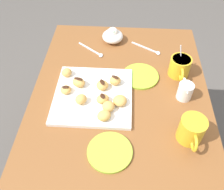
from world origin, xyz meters
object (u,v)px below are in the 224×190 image
(ice_cream_bowl, at_px, (113,36))
(beignet_8, at_px, (108,106))
(coffee_mug_mustard_left, at_px, (180,66))
(beignet_5, at_px, (66,90))
(cream_pitcher_white, at_px, (185,90))
(beignet_9, at_px, (104,116))
(beignet_7, at_px, (102,85))
(pastry_plate_square, at_px, (93,95))
(coffee_mug_mustard_right, at_px, (192,130))
(beignet_3, at_px, (115,80))
(beignet_4, at_px, (67,72))
(beignet_1, at_px, (81,99))
(beignet_2, at_px, (79,82))
(saucer_lime_right, at_px, (140,76))
(dining_table, at_px, (119,119))
(beignet_0, at_px, (103,99))
(beignet_6, at_px, (120,101))

(ice_cream_bowl, distance_m, beignet_8, 0.46)
(coffee_mug_mustard_left, distance_m, beignet_5, 0.50)
(cream_pitcher_white, height_order, beignet_9, cream_pitcher_white)
(beignet_7, xyz_separation_m, beignet_8, (0.11, 0.03, 0.00))
(pastry_plate_square, distance_m, coffee_mug_mustard_right, 0.40)
(beignet_5, distance_m, beignet_7, 0.15)
(ice_cream_bowl, bearing_deg, beignet_3, 5.25)
(coffee_mug_mustard_left, bearing_deg, beignet_7, -69.80)
(coffee_mug_mustard_left, distance_m, beignet_4, 0.49)
(beignet_1, xyz_separation_m, beignet_3, (-0.11, 0.13, -0.00))
(beignet_2, bearing_deg, cream_pitcher_white, 87.01)
(saucer_lime_right, xyz_separation_m, beignet_2, (0.08, -0.26, 0.03))
(coffee_mug_mustard_left, relative_size, coffee_mug_mustard_right, 1.03)
(dining_table, xyz_separation_m, beignet_5, (-0.01, -0.22, 0.17))
(ice_cream_bowl, xyz_separation_m, saucer_lime_right, (0.26, 0.14, -0.03))
(beignet_9, bearing_deg, saucer_lime_right, 150.37)
(dining_table, relative_size, cream_pitcher_white, 9.88)
(pastry_plate_square, height_order, beignet_5, beignet_5)
(beignet_2, bearing_deg, coffee_mug_mustard_right, 62.92)
(beignet_0, bearing_deg, beignet_3, 156.85)
(beignet_6, bearing_deg, beignet_9, -35.75)
(coffee_mug_mustard_left, bearing_deg, beignet_5, -72.23)
(beignet_3, relative_size, beignet_4, 1.03)
(saucer_lime_right, height_order, beignet_9, beignet_9)
(dining_table, bearing_deg, saucer_lime_right, 147.93)
(saucer_lime_right, xyz_separation_m, beignet_1, (0.17, -0.24, 0.03))
(beignet_2, bearing_deg, dining_table, 73.74)
(beignet_4, distance_m, beignet_6, 0.28)
(pastry_plate_square, bearing_deg, cream_pitcher_white, 93.41)
(beignet_7, bearing_deg, coffee_mug_mustard_left, 110.20)
(dining_table, distance_m, pastry_plate_square, 0.18)
(saucer_lime_right, bearing_deg, beignet_4, -85.63)
(pastry_plate_square, xyz_separation_m, coffee_mug_mustard_right, (0.17, 0.36, 0.04))
(beignet_6, relative_size, beignet_7, 1.12)
(cream_pitcher_white, bearing_deg, coffee_mug_mustard_right, -1.88)
(beignet_9, bearing_deg, beignet_7, -172.61)
(coffee_mug_mustard_left, relative_size, beignet_7, 2.75)
(dining_table, relative_size, beignet_0, 20.11)
(ice_cream_bowl, bearing_deg, cream_pitcher_white, 40.82)
(beignet_4, distance_m, beignet_8, 0.26)
(saucer_lime_right, relative_size, beignet_2, 2.89)
(dining_table, xyz_separation_m, cream_pitcher_white, (-0.03, 0.26, 0.18))
(beignet_1, distance_m, beignet_6, 0.15)
(beignet_7, bearing_deg, beignet_4, -112.99)
(saucer_lime_right, bearing_deg, beignet_3, -59.86)
(beignet_5, bearing_deg, beignet_7, 102.10)
(beignet_5, bearing_deg, beignet_9, 53.72)
(beignet_1, distance_m, beignet_4, 0.17)
(coffee_mug_mustard_left, distance_m, beignet_9, 0.41)
(beignet_9, bearing_deg, beignet_6, 144.25)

